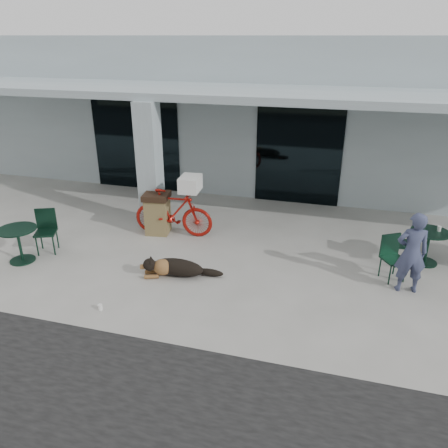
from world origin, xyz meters
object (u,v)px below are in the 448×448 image
(cafe_chair_near, at_px, (46,232))
(cafe_chair_far_b, at_px, (407,243))
(bicycle, at_px, (173,213))
(cafe_table_near, at_px, (20,245))
(trash_receptacle, at_px, (158,213))
(dog, at_px, (178,266))
(cafe_table_far, at_px, (427,247))
(person, at_px, (412,253))
(cafe_chair_far_a, at_px, (394,259))

(cafe_chair_near, height_order, cafe_chair_far_b, cafe_chair_far_b)
(bicycle, height_order, cafe_chair_far_b, bicycle)
(cafe_table_near, relative_size, trash_receptacle, 0.79)
(bicycle, xyz_separation_m, dog, (0.82, -1.84, -0.37))
(cafe_table_far, bearing_deg, cafe_chair_near, -167.94)
(cafe_table_near, relative_size, person, 0.51)
(cafe_chair_far_a, relative_size, trash_receptacle, 0.89)
(trash_receptacle, bearing_deg, cafe_table_far, 0.78)
(bicycle, xyz_separation_m, cafe_chair_near, (-2.39, -1.64, -0.09))
(cafe_table_near, height_order, cafe_table_far, cafe_table_near)
(cafe_chair_far_b, relative_size, trash_receptacle, 0.97)
(dog, xyz_separation_m, trash_receptacle, (-1.24, 1.85, 0.31))
(dog, relative_size, trash_receptacle, 1.21)
(dog, height_order, cafe_chair_near, cafe_chair_near)
(cafe_table_far, relative_size, person, 0.50)
(dog, relative_size, cafe_table_far, 1.56)
(bicycle, xyz_separation_m, person, (5.22, -1.18, 0.22))
(bicycle, distance_m, cafe_chair_far_b, 5.28)
(cafe_chair_far_a, bearing_deg, trash_receptacle, 140.46)
(cafe_chair_near, bearing_deg, dog, -26.22)
(bicycle, height_order, trash_receptacle, bicycle)
(cafe_chair_near, bearing_deg, cafe_chair_far_b, -11.30)
(cafe_table_near, distance_m, trash_receptacle, 3.13)
(cafe_chair_near, height_order, cafe_chair_far_a, cafe_chair_near)
(cafe_chair_near, xyz_separation_m, cafe_chair_far_a, (7.38, 0.82, -0.03))
(bicycle, bearing_deg, person, -106.66)
(person, bearing_deg, cafe_chair_near, -6.11)
(person, bearing_deg, cafe_chair_far_a, -66.88)
(cafe_table_near, bearing_deg, cafe_chair_far_a, 9.99)
(person, bearing_deg, cafe_table_near, -2.40)
(dog, height_order, cafe_chair_far_a, cafe_chair_far_a)
(bicycle, distance_m, person, 5.35)
(trash_receptacle, bearing_deg, cafe_chair_far_a, -8.77)
(cafe_table_near, relative_size, cafe_chair_far_b, 0.82)
(person, xyz_separation_m, trash_receptacle, (-5.64, 1.20, -0.29))
(cafe_chair_far_b, bearing_deg, person, -6.19)
(dog, height_order, trash_receptacle, trash_receptacle)
(bicycle, height_order, cafe_chair_near, bicycle)
(cafe_chair_far_a, distance_m, trash_receptacle, 5.47)
(bicycle, height_order, person, person)
(cafe_table_far, xyz_separation_m, trash_receptacle, (-6.15, -0.08, 0.14))
(cafe_chair_far_b, xyz_separation_m, person, (-0.06, -1.08, 0.31))
(dog, bearing_deg, cafe_chair_near, 155.27)
(dog, height_order, cafe_chair_far_b, cafe_chair_far_b)
(bicycle, height_order, dog, bicycle)
(person, bearing_deg, cafe_table_far, -121.29)
(dog, distance_m, cafe_table_near, 3.50)
(cafe_chair_far_a, distance_m, cafe_chair_far_b, 0.78)
(cafe_chair_far_a, bearing_deg, bicycle, 139.92)
(cafe_table_near, xyz_separation_m, person, (7.88, 0.98, 0.42))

